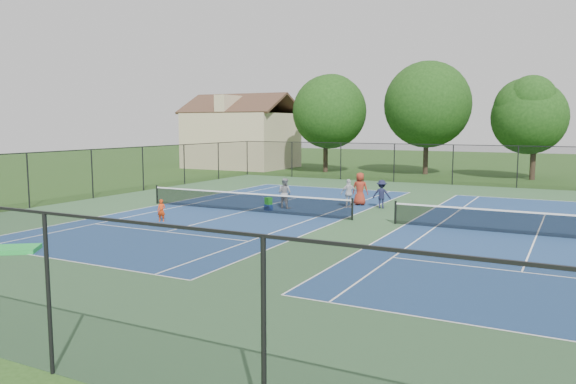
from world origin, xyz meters
The scene contains 17 objects.
ground centered at (0.00, 0.00, 0.00)m, with size 140.00×140.00×0.00m, color #234716.
court_pad centered at (0.00, 0.00, 0.00)m, with size 36.00×36.00×0.01m, color #2C4E2F.
tennis_court_left centered at (-7.00, 0.00, 0.10)m, with size 12.00×23.83×1.07m.
tennis_court_right centered at (7.00, 0.00, 0.10)m, with size 12.00×23.83×1.07m.
perimeter_fence centered at (0.00, 0.00, 1.60)m, with size 36.08×36.08×3.02m.
tree_back_a centered at (-13.00, 24.00, 6.04)m, with size 6.80×6.80×9.15m.
tree_back_b centered at (-4.00, 26.00, 6.60)m, with size 7.60×7.60×10.03m.
tree_back_c centered at (5.00, 25.00, 5.48)m, with size 6.00×6.00×8.40m.
clapboard_house centered at (-23.00, 25.00, 3.09)m, with size 10.80×8.10×7.65m.
child_player centered at (-8.83, -4.49, 0.53)m, with size 0.38×0.25×1.05m, color red.
instructor centered at (-5.67, 1.86, 0.83)m, with size 0.80×0.63×1.65m, color gray.
bystander_a centered at (-2.66, 3.66, 0.79)m, with size 0.93×0.39×1.58m, color silver.
bystander_b centered at (-1.01, 4.29, 0.77)m, with size 1.00×0.58×1.55m, color #171933.
bystander_c centered at (-2.47, 4.88, 0.92)m, with size 0.90×0.59×1.85m, color maroon.
ball_crate centered at (-6.10, 0.84, 0.16)m, with size 0.36×0.33×0.31m, color navy.
ball_hopper centered at (-6.10, 0.84, 0.50)m, with size 0.34×0.28×0.38m, color green.
green_tarp centered at (-9.51, -11.86, 0.09)m, with size 1.84×1.15×0.17m, color green.
Camera 1 is at (8.40, -24.72, 4.58)m, focal length 35.00 mm.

